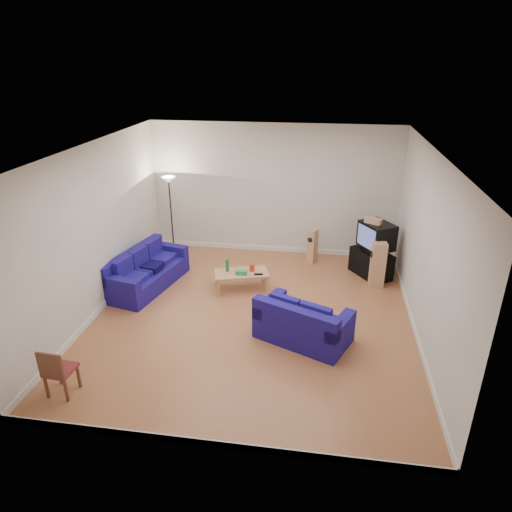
# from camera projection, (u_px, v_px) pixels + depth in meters

# --- Properties ---
(room) EXTENTS (6.01, 6.51, 3.21)m
(room) POSITION_uv_depth(u_px,v_px,m) (253.00, 242.00, 8.17)
(room) COLOR brown
(room) RESTS_ON ground
(sofa_three_seat) EXTENTS (1.33, 2.22, 0.80)m
(sofa_three_seat) POSITION_uv_depth(u_px,v_px,m) (145.00, 273.00, 9.85)
(sofa_three_seat) COLOR navy
(sofa_three_seat) RESTS_ON ground
(sofa_loveseat) EXTENTS (1.80, 1.45, 0.79)m
(sofa_loveseat) POSITION_uv_depth(u_px,v_px,m) (302.00, 326.00, 7.95)
(sofa_loveseat) COLOR navy
(sofa_loveseat) RESTS_ON ground
(coffee_table) EXTENTS (1.24, 0.86, 0.41)m
(coffee_table) POSITION_uv_depth(u_px,v_px,m) (241.00, 275.00, 9.66)
(coffee_table) COLOR tan
(coffee_table) RESTS_ON ground
(bottle) EXTENTS (0.09, 0.09, 0.28)m
(bottle) POSITION_uv_depth(u_px,v_px,m) (227.00, 265.00, 9.63)
(bottle) COLOR #197233
(bottle) RESTS_ON coffee_table
(tissue_box) EXTENTS (0.24, 0.14, 0.09)m
(tissue_box) POSITION_uv_depth(u_px,v_px,m) (241.00, 272.00, 9.53)
(tissue_box) COLOR green
(tissue_box) RESTS_ON coffee_table
(red_canister) EXTENTS (0.15, 0.15, 0.16)m
(red_canister) POSITION_uv_depth(u_px,v_px,m) (252.00, 268.00, 9.67)
(red_canister) COLOR red
(red_canister) RESTS_ON coffee_table
(remote) EXTENTS (0.18, 0.09, 0.02)m
(remote) POSITION_uv_depth(u_px,v_px,m) (258.00, 274.00, 9.53)
(remote) COLOR black
(remote) RESTS_ON coffee_table
(tv_stand) EXTENTS (0.98, 1.09, 0.59)m
(tv_stand) POSITION_uv_depth(u_px,v_px,m) (371.00, 263.00, 10.33)
(tv_stand) COLOR black
(tv_stand) RESTS_ON ground
(av_receiver) EXTENTS (0.49, 0.53, 0.10)m
(av_receiver) POSITION_uv_depth(u_px,v_px,m) (372.00, 249.00, 10.19)
(av_receiver) COLOR black
(av_receiver) RESTS_ON tv_stand
(television) EXTENTS (0.86, 0.92, 0.57)m
(television) POSITION_uv_depth(u_px,v_px,m) (377.00, 235.00, 10.05)
(television) COLOR black
(television) RESTS_ON av_receiver
(centre_speaker) EXTENTS (0.38, 0.31, 0.13)m
(centre_speaker) POSITION_uv_depth(u_px,v_px,m) (373.00, 221.00, 9.90)
(centre_speaker) COLOR tan
(centre_speaker) RESTS_ON television
(speaker_left) EXTENTS (0.28, 0.31, 0.84)m
(speaker_left) POSITION_uv_depth(u_px,v_px,m) (312.00, 246.00, 10.93)
(speaker_left) COLOR tan
(speaker_left) RESTS_ON ground
(speaker_right) EXTENTS (0.33, 0.26, 1.01)m
(speaker_right) POSITION_uv_depth(u_px,v_px,m) (378.00, 265.00, 9.76)
(speaker_right) COLOR tan
(speaker_right) RESTS_ON ground
(floor_lamp) EXTENTS (0.34, 0.34, 1.98)m
(floor_lamp) POSITION_uv_depth(u_px,v_px,m) (169.00, 191.00, 10.91)
(floor_lamp) COLOR black
(floor_lamp) RESTS_ON ground
(dining_chair) EXTENTS (0.42, 0.42, 0.82)m
(dining_chair) POSITION_uv_depth(u_px,v_px,m) (57.00, 370.00, 6.59)
(dining_chair) COLOR brown
(dining_chair) RESTS_ON ground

